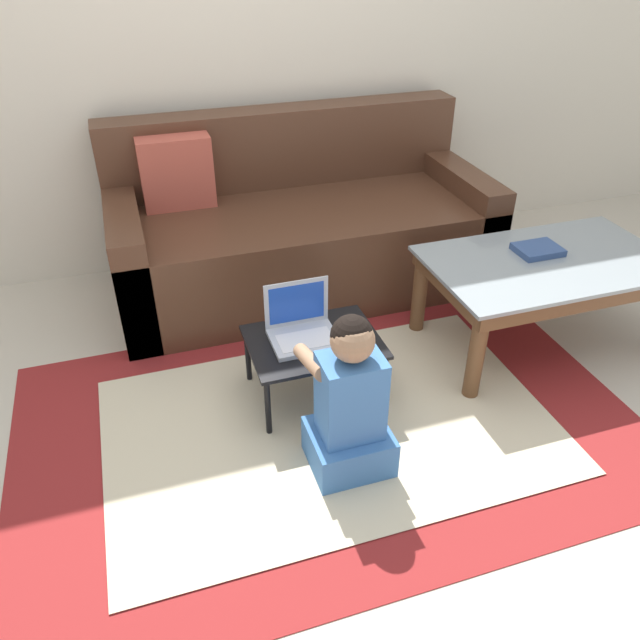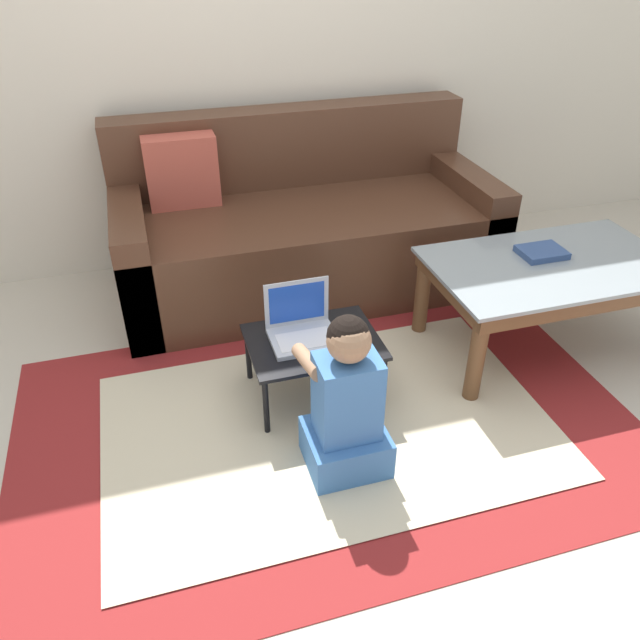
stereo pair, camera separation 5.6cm
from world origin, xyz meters
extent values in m
plane|color=beige|center=(0.00, 0.00, 0.00)|extent=(16.00, 16.00, 0.00)
cube|color=beige|center=(0.00, 1.62, 1.25)|extent=(9.00, 0.06, 2.50)
cube|color=maroon|center=(-0.09, -0.06, 0.00)|extent=(2.48, 1.59, 0.01)
cube|color=beige|center=(-0.09, -0.06, 0.01)|extent=(1.79, 1.15, 0.00)
cube|color=#4C2D1E|center=(0.15, 1.09, 0.24)|extent=(1.97, 0.90, 0.48)
cube|color=#4C2D1E|center=(0.15, 1.44, 0.68)|extent=(1.97, 0.20, 0.41)
cube|color=#4C2D1E|center=(-0.76, 1.09, 0.29)|extent=(0.16, 0.90, 0.59)
cube|color=#4C2D1E|center=(1.05, 1.09, 0.29)|extent=(0.16, 0.90, 0.59)
cube|color=#B24C3D|center=(-0.46, 1.27, 0.66)|extent=(0.36, 0.14, 0.36)
cube|color=gray|center=(1.04, 0.21, 0.44)|extent=(1.09, 0.65, 0.02)
cube|color=brown|center=(1.04, 0.21, 0.40)|extent=(1.05, 0.62, 0.07)
cylinder|color=brown|center=(0.55, -0.06, 0.22)|extent=(0.07, 0.07, 0.43)
cylinder|color=brown|center=(0.55, 0.48, 0.22)|extent=(0.07, 0.07, 0.43)
cylinder|color=brown|center=(1.53, 0.48, 0.22)|extent=(0.07, 0.07, 0.43)
cube|color=black|center=(-0.09, 0.16, 0.28)|extent=(0.54, 0.41, 0.02)
cylinder|color=black|center=(-0.33, -0.02, 0.13)|extent=(0.02, 0.02, 0.27)
cylinder|color=black|center=(0.16, -0.02, 0.13)|extent=(0.02, 0.02, 0.27)
cylinder|color=black|center=(-0.33, 0.34, 0.13)|extent=(0.02, 0.02, 0.27)
cylinder|color=black|center=(0.16, 0.34, 0.13)|extent=(0.02, 0.02, 0.27)
cube|color=#B7BCC6|center=(-0.13, 0.17, 0.30)|extent=(0.27, 0.22, 0.02)
cube|color=silver|center=(-0.13, 0.15, 0.31)|extent=(0.22, 0.13, 0.00)
cube|color=#B7BCC6|center=(-0.13, 0.27, 0.41)|extent=(0.27, 0.01, 0.21)
cube|color=#1E47B7|center=(-0.13, 0.27, 0.41)|extent=(0.23, 0.00, 0.17)
ellipsoid|color=silver|center=(0.08, 0.12, 0.31)|extent=(0.07, 0.10, 0.04)
cube|color=#3D70B2|center=(-0.09, -0.27, 0.08)|extent=(0.29, 0.26, 0.17)
cube|color=#3D70B2|center=(-0.09, -0.27, 0.33)|extent=(0.22, 0.17, 0.33)
sphere|color=#9E7556|center=(-0.09, -0.27, 0.57)|extent=(0.15, 0.15, 0.15)
sphere|color=black|center=(-0.09, -0.26, 0.59)|extent=(0.15, 0.15, 0.15)
cylinder|color=#9E7556|center=(-0.19, -0.13, 0.41)|extent=(0.06, 0.29, 0.14)
cylinder|color=#9E7556|center=(0.02, -0.13, 0.41)|extent=(0.06, 0.29, 0.14)
cube|color=#334C7F|center=(1.03, 0.29, 0.46)|extent=(0.20, 0.16, 0.03)
camera|label=1|loc=(-0.71, -1.84, 1.76)|focal=35.00mm
camera|label=2|loc=(-0.66, -1.86, 1.76)|focal=35.00mm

